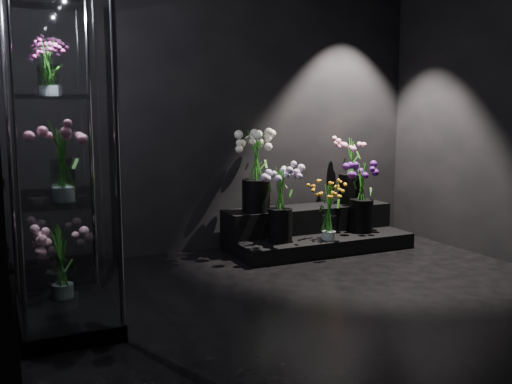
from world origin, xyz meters
TOP-DOWN VIEW (x-y plane):
  - floor at (0.00, 0.00)m, footprint 4.00×4.00m
  - wall_back at (0.00, 2.00)m, footprint 4.00×0.00m
  - wall_left at (-2.00, 0.00)m, footprint 0.00×4.00m
  - display_riser at (0.74, 1.66)m, footprint 1.72×0.77m
  - display_case at (-1.70, 0.57)m, footprint 0.56×0.94m
  - bouquet_orange_bells at (0.71, 1.31)m, footprint 0.30×0.30m
  - bouquet_lilac at (0.27, 1.44)m, footprint 0.49×0.49m
  - bouquet_purple at (1.19, 1.49)m, footprint 0.40×0.40m
  - bouquet_cream_roses at (0.16, 1.73)m, footprint 0.46×0.46m
  - bouquet_pink_roses at (1.25, 1.76)m, footprint 0.44×0.44m
  - bouquet_case_pink at (-1.71, 0.35)m, footprint 0.38×0.38m
  - bouquet_case_magenta at (-1.72, 0.75)m, footprint 0.21×0.21m
  - bouquet_case_base_pink at (-1.70, 0.78)m, footprint 0.32×0.32m

SIDE VIEW (x-z plane):
  - floor at x=0.00m, z-range 0.00..0.00m
  - display_riser at x=0.74m, z-range -0.03..0.35m
  - bouquet_case_base_pink at x=-1.70m, z-range 0.11..0.60m
  - bouquet_orange_bells at x=0.71m, z-range 0.15..0.69m
  - bouquet_purple at x=1.19m, z-range 0.20..0.87m
  - bouquet_lilac at x=0.27m, z-range 0.21..0.90m
  - bouquet_pink_roses at x=1.25m, z-range 0.42..1.08m
  - bouquet_cream_roses at x=0.16m, z-range 0.43..1.18m
  - display_case at x=-1.70m, z-range 0.00..2.06m
  - bouquet_case_pink at x=-1.71m, z-range 0.82..1.28m
  - wall_back at x=0.00m, z-range -0.60..3.40m
  - wall_left at x=-2.00m, z-range -0.60..3.40m
  - bouquet_case_magenta at x=-1.72m, z-range 1.42..1.75m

